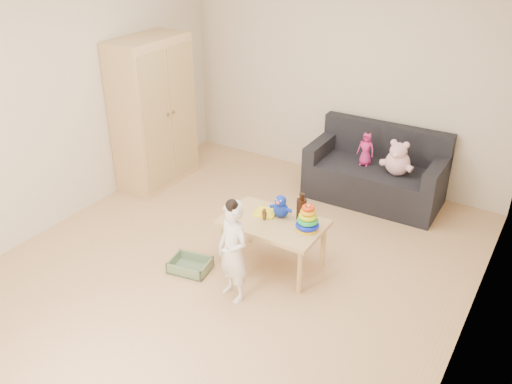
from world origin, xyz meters
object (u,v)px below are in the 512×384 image
Objects in this scene: toddler at (233,253)px; sofa at (374,183)px; play_table at (273,244)px; wardrobe at (153,113)px.

sofa is at bearing 100.41° from toddler.
wardrobe is at bearing 158.43° from play_table.
sofa is 2.31m from toddler.
toddler reaches higher than sofa.
sofa is (2.37, 0.90, -0.65)m from wardrobe.
toddler is at bearing -34.47° from wardrobe.
play_table reaches higher than sofa.
play_table is 1.02× the size of toddler.
play_table is 0.60m from toddler.
wardrobe is 1.89× the size of play_table.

